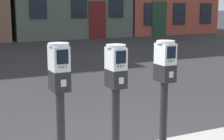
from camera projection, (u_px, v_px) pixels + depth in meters
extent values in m
cylinder|color=black|center=(61.00, 132.00, 3.69)|extent=(0.09, 0.09, 0.90)
cube|color=black|center=(59.00, 81.00, 3.58)|extent=(0.18, 0.25, 0.21)
cube|color=#A5A8AD|center=(64.00, 83.00, 3.47)|extent=(0.06, 0.01, 0.07)
cube|color=#B7BABF|center=(59.00, 58.00, 3.54)|extent=(0.18, 0.23, 0.26)
cube|color=black|center=(63.00, 57.00, 3.43)|extent=(0.12, 0.01, 0.14)
cylinder|color=blue|center=(60.00, 67.00, 3.43)|extent=(0.02, 0.01, 0.02)
cylinder|color=red|center=(63.00, 67.00, 3.45)|extent=(0.02, 0.01, 0.02)
cylinder|color=green|center=(66.00, 67.00, 3.46)|extent=(0.02, 0.01, 0.02)
cylinder|color=#B7BABF|center=(58.00, 44.00, 3.51)|extent=(0.22, 0.22, 0.03)
cylinder|color=black|center=(116.00, 124.00, 3.96)|extent=(0.09, 0.09, 0.87)
cube|color=black|center=(116.00, 78.00, 3.86)|extent=(0.18, 0.25, 0.20)
cube|color=#A5A8AD|center=(121.00, 81.00, 3.75)|extent=(0.06, 0.01, 0.07)
cube|color=#B7BABF|center=(116.00, 58.00, 3.82)|extent=(0.18, 0.23, 0.25)
cube|color=black|center=(121.00, 57.00, 3.71)|extent=(0.12, 0.01, 0.14)
cylinder|color=blue|center=(118.00, 67.00, 3.71)|extent=(0.02, 0.01, 0.02)
cylinder|color=red|center=(121.00, 66.00, 3.73)|extent=(0.02, 0.01, 0.02)
cylinder|color=green|center=(124.00, 66.00, 3.74)|extent=(0.02, 0.01, 0.02)
cylinder|color=#B7BABF|center=(116.00, 46.00, 3.79)|extent=(0.22, 0.22, 0.03)
cylinder|color=black|center=(164.00, 116.00, 4.23)|extent=(0.09, 0.09, 0.88)
cube|color=black|center=(165.00, 73.00, 4.13)|extent=(0.18, 0.25, 0.20)
cube|color=#A5A8AD|center=(171.00, 75.00, 4.02)|extent=(0.06, 0.01, 0.07)
cube|color=#B7BABF|center=(165.00, 54.00, 4.08)|extent=(0.18, 0.23, 0.25)
cube|color=black|center=(171.00, 52.00, 3.98)|extent=(0.12, 0.01, 0.14)
cylinder|color=blue|center=(169.00, 61.00, 3.98)|extent=(0.02, 0.01, 0.02)
cylinder|color=red|center=(171.00, 61.00, 3.99)|extent=(0.02, 0.01, 0.02)
cylinder|color=green|center=(174.00, 61.00, 4.01)|extent=(0.02, 0.01, 0.02)
cylinder|color=#B7BABF|center=(166.00, 42.00, 4.06)|extent=(0.22, 0.22, 0.03)
cube|color=black|center=(38.00, 3.00, 17.98)|extent=(0.90, 0.06, 1.60)
cube|color=black|center=(79.00, 3.00, 18.92)|extent=(0.90, 0.06, 1.60)
cube|color=black|center=(116.00, 3.00, 19.86)|extent=(0.90, 0.06, 1.60)
cube|color=#591414|center=(97.00, 20.00, 19.54)|extent=(1.00, 0.07, 2.10)
cube|color=black|center=(151.00, 14.00, 20.94)|extent=(0.90, 0.06, 1.34)
cube|color=black|center=(179.00, 14.00, 21.81)|extent=(0.90, 0.06, 1.34)
cube|color=black|center=(206.00, 13.00, 22.69)|extent=(0.90, 0.06, 1.34)
cube|color=#193823|center=(159.00, 19.00, 21.25)|extent=(1.00, 0.07, 2.10)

